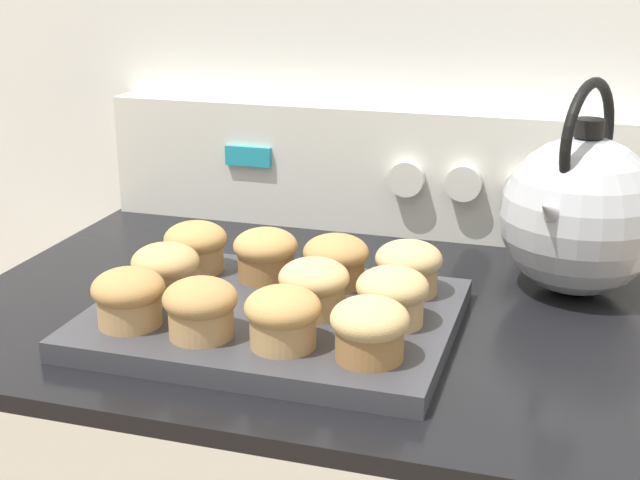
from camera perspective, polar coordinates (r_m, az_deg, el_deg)
wall_back at (r=1.26m, az=4.09°, el=14.01°), size 8.00×0.05×2.40m
control_panel at (r=1.24m, az=3.47°, el=4.52°), size 0.76×0.07×0.17m
muffin_pan at (r=0.94m, az=-2.96°, el=-5.01°), size 0.37×0.29×0.02m
muffin_r0_c0 at (r=0.91m, az=-12.15°, el=-3.55°), size 0.07×0.07×0.06m
muffin_r0_c1 at (r=0.87m, az=-7.65°, el=-4.27°), size 0.07×0.07×0.06m
muffin_r0_c2 at (r=0.84m, az=-2.39°, el=-4.89°), size 0.07×0.07×0.06m
muffin_r0_c3 at (r=0.82m, az=3.19°, el=-5.64°), size 0.07×0.07×0.06m
muffin_r1_c0 at (r=0.97m, az=-9.84°, el=-1.87°), size 0.07×0.07×0.06m
muffin_r1_c2 at (r=0.91m, az=-0.39°, el=-2.95°), size 0.07×0.07×0.06m
muffin_r1_c3 at (r=0.89m, az=4.64°, el=-3.53°), size 0.07×0.07×0.06m
muffin_r2_c0 at (r=1.04m, az=-7.96°, el=-0.37°), size 0.07×0.07×0.06m
muffin_r2_c1 at (r=1.01m, az=-3.51°, el=-0.84°), size 0.07×0.07×0.06m
muffin_r2_c2 at (r=0.99m, az=1.02°, el=-1.27°), size 0.07×0.07×0.06m
muffin_r2_c3 at (r=0.97m, az=5.69°, el=-1.70°), size 0.07×0.07×0.06m
tea_kettle at (r=1.05m, az=16.33°, el=1.67°), size 0.18×0.21×0.25m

